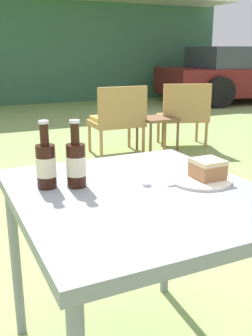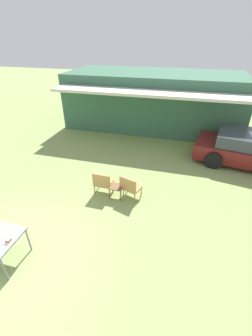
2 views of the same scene
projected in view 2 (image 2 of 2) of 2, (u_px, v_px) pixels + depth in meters
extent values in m
plane|color=#8CA35B|center=(8.00, 260.00, 5.23)|extent=(60.00, 60.00, 0.00)
cube|color=#38664C|center=(154.00, 100.00, 12.33)|extent=(9.07, 3.94, 2.82)
cube|color=silver|center=(146.00, 93.00, 9.74)|extent=(8.62, 1.20, 0.12)
cube|color=#383D47|center=(251.00, 140.00, 8.63)|extent=(2.66, 2.12, 0.47)
cylinder|color=black|center=(219.00, 142.00, 10.15)|extent=(0.68, 0.32, 0.65)
cylinder|color=black|center=(213.00, 160.00, 8.66)|extent=(0.68, 0.32, 0.65)
cylinder|color=#B2844C|center=(114.00, 186.00, 7.50)|extent=(0.04, 0.04, 0.33)
cylinder|color=#B2844C|center=(99.00, 183.00, 7.63)|extent=(0.04, 0.04, 0.33)
cylinder|color=#B2844C|center=(110.00, 193.00, 7.17)|extent=(0.04, 0.04, 0.33)
cylinder|color=#B2844C|center=(95.00, 190.00, 7.30)|extent=(0.04, 0.04, 0.33)
cube|color=#B2844C|center=(104.00, 183.00, 7.30)|extent=(0.59, 0.47, 0.06)
cube|color=#B2844C|center=(101.00, 180.00, 7.01)|extent=(0.58, 0.06, 0.40)
cube|color=gold|center=(104.00, 182.00, 7.27)|extent=(0.53, 0.40, 0.05)
cylinder|color=#B2844C|center=(141.00, 192.00, 7.21)|extent=(0.04, 0.04, 0.33)
cylinder|color=#B2844C|center=(128.00, 186.00, 7.46)|extent=(0.04, 0.04, 0.33)
cylinder|color=#B2844C|center=(135.00, 198.00, 6.93)|extent=(0.04, 0.04, 0.33)
cylinder|color=#B2844C|center=(121.00, 193.00, 7.18)|extent=(0.04, 0.04, 0.33)
cube|color=#B2844C|center=(131.00, 187.00, 7.09)|extent=(0.69, 0.62, 0.06)
cube|color=#B2844C|center=(128.00, 184.00, 6.83)|extent=(0.56, 0.23, 0.40)
cube|color=brown|center=(116.00, 187.00, 7.05)|extent=(0.41, 0.39, 0.03)
cylinder|color=brown|center=(109.00, 194.00, 7.06)|extent=(0.03, 0.03, 0.38)
cylinder|color=brown|center=(121.00, 196.00, 6.98)|extent=(0.03, 0.03, 0.38)
cylinder|color=brown|center=(113.00, 188.00, 7.34)|extent=(0.03, 0.03, 0.38)
cylinder|color=brown|center=(124.00, 190.00, 7.26)|extent=(0.03, 0.03, 0.38)
cylinder|color=gray|center=(4.00, 269.00, 4.64)|extent=(0.04, 0.04, 0.69)
cylinder|color=gray|center=(3.00, 234.00, 5.46)|extent=(0.04, 0.04, 0.69)
cylinder|color=gray|center=(29.00, 240.00, 5.30)|extent=(0.04, 0.04, 0.69)
cylinder|color=silver|center=(8.00, 241.00, 4.79)|extent=(0.22, 0.22, 0.01)
cube|color=#9E6B42|center=(8.00, 240.00, 4.77)|extent=(0.10, 0.10, 0.05)
cube|color=#DBBC89|center=(8.00, 239.00, 4.75)|extent=(0.10, 0.10, 0.02)
cube|color=silver|center=(6.00, 240.00, 4.80)|extent=(0.18, 0.03, 0.01)
cylinder|color=silver|center=(2.00, 238.00, 4.87)|extent=(0.03, 0.03, 0.01)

